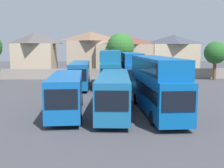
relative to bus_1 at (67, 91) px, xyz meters
The scene contains 14 objects.
ground 18.43m from the bus_1, 77.70° to the left, with size 140.00×140.00×0.00m, color #424247.
depot_boundary_wall 25.93m from the bus_1, 81.33° to the left, with size 56.00×0.50×1.80m, color gray.
bus_1 is the anchor object (origin of this frame).
bus_2 3.99m from the bus_1, ahead, with size 3.20×12.06×3.28m.
bus_3 7.59m from the bus_1, ahead, with size 2.93×12.12×4.72m.
bus_4 15.44m from the bus_1, 90.42° to the left, with size 2.78×11.62×3.48m.
bus_5 16.22m from the bus_1, 75.28° to the left, with size 2.89×11.64×5.12m.
bus_6 17.14m from the bus_1, 65.79° to the left, with size 2.73×11.87×4.78m.
house_terrace_left 34.89m from the bus_1, 107.41° to the left, with size 7.98×8.01×8.36m.
house_terrace_centre 33.56m from the bus_1, 88.80° to the left, with size 9.45×6.71×8.65m.
house_terrace_right 33.50m from the bus_1, 77.56° to the left, with size 11.33×8.17×7.93m.
house_terrace_far_right 36.96m from the bus_1, 62.14° to the left, with size 9.27×7.06×7.98m.
tree_left_of_lot 29.06m from the bus_1, 77.27° to the left, with size 4.98×4.98×8.15m.
tree_right_of_lot 32.48m from the bus_1, 46.84° to the left, with size 3.76×3.76×6.51m.
Camera 1 is at (-0.89, -22.90, 5.56)m, focal length 44.51 mm.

